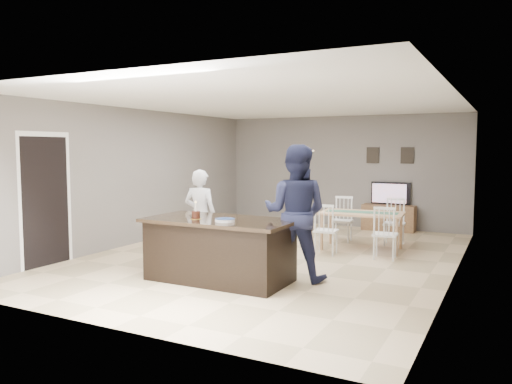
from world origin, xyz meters
The scene contains 14 objects.
floor centered at (0.00, 0.00, 0.00)m, with size 8.00×8.00×0.00m, color tan.
room_shell centered at (0.00, 0.00, 1.68)m, with size 8.00×8.00×8.00m.
kitchen_island centered at (0.00, -1.80, 0.45)m, with size 2.15×1.10×0.90m.
tv_console centered at (1.20, 3.77, 0.30)m, with size 1.20×0.40×0.60m, color brown.
television centered at (1.20, 3.84, 0.86)m, with size 0.91×0.12×0.53m, color black.
tv_screen_glow centered at (1.20, 3.76, 0.87)m, with size 0.78×0.78×0.00m, color orange.
picture_frames centered at (1.15, 3.98, 1.75)m, with size 1.10×0.02×0.38m.
doorway centered at (-2.99, -2.30, 1.26)m, with size 0.00×2.10×2.65m.
woman centered at (-0.95, -0.87, 0.78)m, with size 0.57×0.37×1.56m, color silver.
man centered at (0.95, -1.25, 0.98)m, with size 0.96×0.74×1.97m, color #1A1E3B.
birthday_cake centered at (-0.30, -1.96, 0.96)m, with size 0.16×0.16×0.25m.
plate_stack centered at (0.21, -2.01, 0.92)m, with size 0.28×0.28×0.04m.
dining_table centered at (1.23, 1.32, 0.59)m, with size 1.59×1.83×0.92m.
floor_lamp centered at (-0.47, 2.88, 1.45)m, with size 0.28×0.28×1.87m.
Camera 1 is at (3.72, -7.88, 1.91)m, focal length 35.00 mm.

